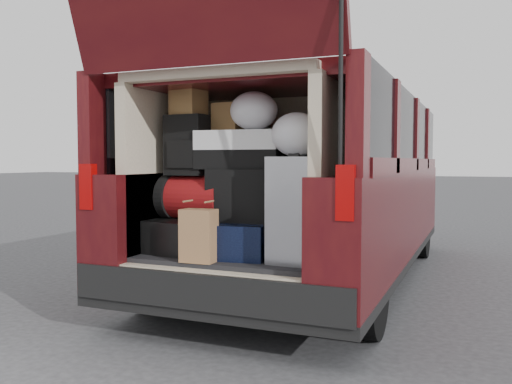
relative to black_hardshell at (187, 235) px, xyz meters
The scene contains 15 objects.
ground 0.79m from the black_hardshell, 21.68° to the right, with size 80.00×80.00×0.00m, color #323234.
minivan 1.76m from the black_hardshell, 76.77° to the left, with size 1.90×5.35×2.77m.
load_floor 0.57m from the black_hardshell, 16.29° to the left, with size 1.24×1.05×0.55m, color black.
black_hardshell is the anchor object (origin of this frame).
navy_hardshell 0.43m from the black_hardshell, ahead, with size 0.43×0.52×0.23m, color black.
silver_roller 0.88m from the black_hardshell, ahead, with size 0.28×0.44×0.67m, color silver.
kraft_bag 0.45m from the black_hardshell, 50.66° to the right, with size 0.22×0.14×0.33m, color #A8744C.
red_duffel 0.28m from the black_hardshell, 14.23° to the left, with size 0.48×0.31×0.31m, color maroon.
black_soft_case 0.54m from the black_hardshell, ahead, with size 0.49×0.29×0.35m, color black.
backpack 0.64m from the black_hardshell, 37.04° to the right, with size 0.29×0.18×0.42m, color black.
twotone_duffel 0.72m from the black_hardshell, ahead, with size 0.59×0.30×0.26m, color white.
grocery_sack_lower 0.94m from the black_hardshell, 23.06° to the left, with size 0.22×0.18×0.20m, color olive.
grocery_sack_upper 0.88m from the black_hardshell, 22.97° to the left, with size 0.20×0.16×0.20m, color olive.
plastic_bag_center 1.00m from the black_hardshell, ahead, with size 0.33×0.30×0.26m, color silver.
plastic_bag_right 1.10m from the black_hardshell, ahead, with size 0.32×0.30×0.28m, color silver.
Camera 1 is at (1.53, -3.18, 1.19)m, focal length 38.00 mm.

